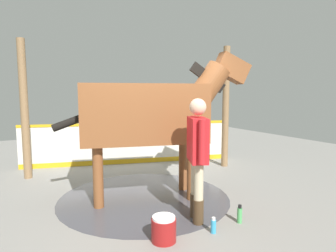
% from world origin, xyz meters
% --- Properties ---
extents(ground_plane, '(16.00, 16.00, 0.02)m').
position_xyz_m(ground_plane, '(0.00, 0.00, -0.01)').
color(ground_plane, gray).
extents(wet_patch, '(2.90, 2.90, 0.00)m').
position_xyz_m(wet_patch, '(0.02, -0.09, 0.00)').
color(wet_patch, '#4C4C54').
rests_on(wet_patch, ground).
extents(barrier_wall, '(5.10, 1.44, 1.05)m').
position_xyz_m(barrier_wall, '(-0.63, -2.49, 0.48)').
color(barrier_wall, silver).
rests_on(barrier_wall, ground).
extents(roof_post_near, '(0.16, 0.16, 2.89)m').
position_xyz_m(roof_post_near, '(-2.58, -1.14, 1.45)').
color(roof_post_near, olive).
rests_on(roof_post_near, ground).
extents(roof_post_far, '(0.16, 0.16, 2.89)m').
position_xyz_m(roof_post_far, '(1.74, -2.30, 1.45)').
color(roof_post_far, olive).
rests_on(roof_post_far, ground).
extents(horse, '(3.28, 1.44, 2.50)m').
position_xyz_m(horse, '(-0.09, -0.06, 1.47)').
color(horse, brown).
rests_on(horse, ground).
extents(handler, '(0.40, 0.64, 1.72)m').
position_xyz_m(handler, '(-0.28, 1.07, 1.00)').
color(handler, '#47331E').
rests_on(handler, ground).
extents(wash_bucket, '(0.30, 0.30, 0.31)m').
position_xyz_m(wash_bucket, '(0.39, 1.37, 0.15)').
color(wash_bucket, maroon).
rests_on(wash_bucket, ground).
extents(bottle_shampoo, '(0.07, 0.07, 0.21)m').
position_xyz_m(bottle_shampoo, '(-0.26, 1.49, 0.10)').
color(bottle_shampoo, '#3399CC').
rests_on(bottle_shampoo, ground).
extents(bottle_spray, '(0.07, 0.07, 0.26)m').
position_xyz_m(bottle_spray, '(-0.76, 1.43, 0.12)').
color(bottle_spray, '#4CA559').
rests_on(bottle_spray, ground).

